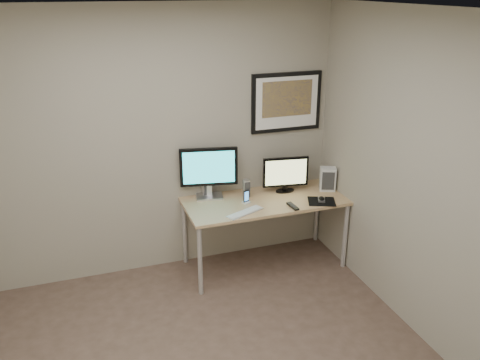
{
  "coord_description": "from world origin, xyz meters",
  "views": [
    {
      "loc": [
        -0.75,
        -2.95,
        2.75
      ],
      "look_at": [
        0.65,
        1.1,
        1.08
      ],
      "focal_mm": 38.0,
      "sensor_mm": 36.0,
      "label": 1
    }
  ],
  "objects": [
    {
      "name": "mouse",
      "position": [
        1.52,
        1.14,
        0.75
      ],
      "size": [
        0.1,
        0.12,
        0.04
      ],
      "primitive_type": "ellipsoid",
      "rotation": [
        0.0,
        0.0,
        -0.43
      ],
      "color": "black",
      "rests_on": "mousepad"
    },
    {
      "name": "mousepad",
      "position": [
        1.51,
        1.13,
        0.73
      ],
      "size": [
        0.33,
        0.32,
        0.0
      ],
      "primitive_type": "cube",
      "rotation": [
        0.0,
        0.0,
        -0.38
      ],
      "color": "black",
      "rests_on": "desk"
    },
    {
      "name": "monitor_large",
      "position": [
        0.5,
        1.59,
        1.02
      ],
      "size": [
        0.57,
        0.23,
        0.52
      ],
      "rotation": [
        0.0,
        0.0,
        -0.19
      ],
      "color": "silver",
      "rests_on": "desk"
    },
    {
      "name": "phone_dock",
      "position": [
        0.8,
        1.34,
        0.8
      ],
      "size": [
        0.08,
        0.08,
        0.14
      ],
      "primitive_type": "cube",
      "rotation": [
        0.0,
        0.0,
        0.37
      ],
      "color": "black",
      "rests_on": "desk"
    },
    {
      "name": "framed_art",
      "position": [
        1.35,
        1.68,
        1.62
      ],
      "size": [
        0.75,
        0.04,
        0.6
      ],
      "color": "black",
      "rests_on": "room"
    },
    {
      "name": "fan_unit",
      "position": [
        1.71,
        1.38,
        0.85
      ],
      "size": [
        0.19,
        0.17,
        0.24
      ],
      "primitive_type": "cube",
      "rotation": [
        0.0,
        0.0,
        -0.39
      ],
      "color": "silver",
      "rests_on": "desk"
    },
    {
      "name": "remote",
      "position": [
        1.19,
        1.1,
        0.74
      ],
      "size": [
        0.06,
        0.18,
        0.02
      ],
      "primitive_type": "cube",
      "rotation": [
        0.0,
        0.0,
        0.06
      ],
      "color": "black",
      "rests_on": "desk"
    },
    {
      "name": "speaker_right",
      "position": [
        0.85,
        1.48,
        0.83
      ],
      "size": [
        0.08,
        0.08,
        0.19
      ],
      "primitive_type": "cylinder",
      "rotation": [
        0.0,
        0.0,
        -0.06
      ],
      "color": "silver",
      "rests_on": "desk"
    },
    {
      "name": "speaker_left",
      "position": [
        0.47,
        1.65,
        0.82
      ],
      "size": [
        0.08,
        0.08,
        0.19
      ],
      "primitive_type": "cylinder",
      "rotation": [
        0.0,
        0.0,
        0.04
      ],
      "color": "silver",
      "rests_on": "desk"
    },
    {
      "name": "desk",
      "position": [
        1.0,
        1.35,
        0.66
      ],
      "size": [
        1.6,
        0.7,
        0.73
      ],
      "color": "#A5894F",
      "rests_on": "floor"
    },
    {
      "name": "room",
      "position": [
        0.0,
        0.45,
        1.64
      ],
      "size": [
        3.6,
        3.6,
        3.6
      ],
      "color": "white",
      "rests_on": "ground"
    },
    {
      "name": "keyboard",
      "position": [
        0.71,
        1.12,
        0.74
      ],
      "size": [
        0.4,
        0.25,
        0.01
      ],
      "primitive_type": "cube",
      "rotation": [
        0.0,
        0.0,
        0.41
      ],
      "color": "silver",
      "rests_on": "desk"
    },
    {
      "name": "monitor_tv",
      "position": [
        1.28,
        1.48,
        0.93
      ],
      "size": [
        0.47,
        0.14,
        0.37
      ],
      "rotation": [
        0.0,
        0.0,
        -0.15
      ],
      "color": "black",
      "rests_on": "desk"
    }
  ]
}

